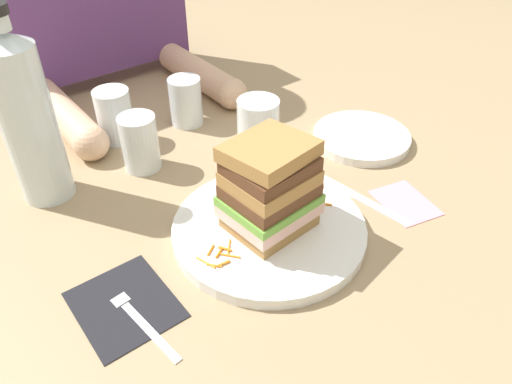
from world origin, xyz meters
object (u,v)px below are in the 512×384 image
at_px(empty_tumbler_1, 140,143).
at_px(side_plate, 361,137).
at_px(napkin_dark, 125,304).
at_px(sandwich, 270,188).
at_px(water_bottle, 27,118).
at_px(fork, 134,313).
at_px(main_plate, 269,229).
at_px(knife, 358,196).
at_px(empty_tumbler_2, 115,116).
at_px(napkin_pink, 405,202).
at_px(empty_tumbler_0, 186,101).
at_px(juice_glass, 258,124).

distance_m(empty_tumbler_1, side_plate, 0.39).
bearing_deg(napkin_dark, sandwich, -2.34).
xyz_separation_m(water_bottle, side_plate, (0.50, -0.20, -0.13)).
bearing_deg(fork, empty_tumbler_1, 60.25).
distance_m(main_plate, knife, 0.17).
height_order(empty_tumbler_2, napkin_pink, empty_tumbler_2).
bearing_deg(empty_tumbler_1, empty_tumbler_2, 86.36).
height_order(napkin_dark, empty_tumbler_0, empty_tumbler_0).
xyz_separation_m(knife, water_bottle, (-0.38, 0.31, 0.13)).
bearing_deg(water_bottle, juice_glass, -13.64).
xyz_separation_m(empty_tumbler_0, side_plate, (0.21, -0.25, -0.04)).
bearing_deg(empty_tumbler_0, napkin_dark, -131.66).
distance_m(sandwich, juice_glass, 0.25).
distance_m(fork, knife, 0.38).
distance_m(napkin_dark, empty_tumbler_2, 0.40).
distance_m(water_bottle, empty_tumbler_2, 0.20).
bearing_deg(main_plate, empty_tumbler_1, 103.12).
xyz_separation_m(sandwich, side_plate, (0.29, 0.09, -0.07)).
distance_m(knife, empty_tumbler_1, 0.36).
bearing_deg(empty_tumbler_2, knife, -60.86).
xyz_separation_m(main_plate, empty_tumbler_2, (-0.05, 0.37, 0.04)).
bearing_deg(napkin_dark, fork, -84.05).
bearing_deg(napkin_dark, side_plate, 8.96).
height_order(empty_tumbler_1, empty_tumbler_2, empty_tumbler_2).
relative_size(sandwich, empty_tumbler_2, 1.39).
bearing_deg(knife, empty_tumbler_2, 119.14).
relative_size(main_plate, napkin_pink, 2.88).
distance_m(fork, empty_tumbler_2, 0.42).
bearing_deg(napkin_dark, empty_tumbler_1, 57.75).
bearing_deg(empty_tumbler_0, napkin_pink, -72.30).
xyz_separation_m(sandwich, juice_glass, (0.14, 0.20, -0.04)).
distance_m(sandwich, knife, 0.18).
height_order(juice_glass, empty_tumbler_2, empty_tumbler_2).
xyz_separation_m(fork, juice_glass, (0.36, 0.21, 0.03)).
xyz_separation_m(side_plate, napkin_pink, (-0.08, -0.17, -0.01)).
height_order(main_plate, empty_tumbler_2, empty_tumbler_2).
distance_m(napkin_dark, knife, 0.39).
bearing_deg(juice_glass, fork, -148.99).
distance_m(sandwich, empty_tumbler_0, 0.35).
height_order(fork, knife, fork).
relative_size(main_plate, empty_tumbler_0, 3.02).
bearing_deg(sandwich, fork, -176.54).
distance_m(water_bottle, side_plate, 0.55).
height_order(empty_tumbler_0, empty_tumbler_1, empty_tumbler_1).
distance_m(empty_tumbler_1, empty_tumbler_2, 0.11).
height_order(main_plate, napkin_dark, main_plate).
relative_size(sandwich, empty_tumbler_0, 1.48).
bearing_deg(side_plate, fork, -168.58).
xyz_separation_m(napkin_dark, empty_tumbler_0, (0.30, 0.33, 0.04)).
height_order(sandwich, napkin_pink, sandwich).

